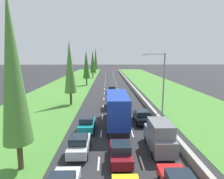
# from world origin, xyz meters

# --- Properties ---
(ground_plane) EXTENTS (300.00, 300.00, 0.00)m
(ground_plane) POSITION_xyz_m (0.00, 60.00, 0.00)
(ground_plane) COLOR #28282B
(ground_plane) RESTS_ON ground
(grass_verge_left) EXTENTS (14.00, 140.00, 0.04)m
(grass_verge_left) POSITION_xyz_m (-12.65, 60.00, 0.02)
(grass_verge_left) COLOR #478433
(grass_verge_left) RESTS_ON ground
(grass_verge_right) EXTENTS (14.00, 140.00, 0.04)m
(grass_verge_right) POSITION_xyz_m (14.35, 60.00, 0.02)
(grass_verge_right) COLOR #478433
(grass_verge_right) RESTS_ON ground
(median_barrier) EXTENTS (0.44, 120.00, 0.85)m
(median_barrier) POSITION_xyz_m (5.70, 60.00, 0.42)
(median_barrier) COLOR #9E9B93
(median_barrier) RESTS_ON ground
(lane_markings) EXTENTS (3.64, 116.00, 0.01)m
(lane_markings) POSITION_xyz_m (0.00, 60.00, 0.01)
(lane_markings) COLOR white
(lane_markings) RESTS_ON ground
(maroon_hatchback_centre_lane) EXTENTS (1.74, 3.90, 1.72)m
(maroon_hatchback_centre_lane) POSITION_xyz_m (0.03, 15.19, 0.84)
(maroon_hatchback_centre_lane) COLOR maroon
(maroon_hatchback_centre_lane) RESTS_ON ground
(blue_box_truck_centre_lane) EXTENTS (2.46, 9.40, 4.18)m
(blue_box_truck_centre_lane) POSITION_xyz_m (0.14, 23.47, 2.18)
(blue_box_truck_centre_lane) COLOR black
(blue_box_truck_centre_lane) RESTS_ON ground
(silver_hatchback_left_lane_second) EXTENTS (1.74, 3.90, 1.72)m
(silver_hatchback_left_lane_second) POSITION_xyz_m (-3.54, 16.67, 0.84)
(silver_hatchback_left_lane_second) COLOR silver
(silver_hatchback_left_lane_second) RESTS_ON ground
(black_van_centre_lane) EXTENTS (1.96, 4.90, 2.82)m
(black_van_centre_lane) POSITION_xyz_m (0.02, 32.16, 1.40)
(black_van_centre_lane) COLOR black
(black_van_centre_lane) RESTS_ON ground
(grey_van_right_lane) EXTENTS (1.96, 4.90, 2.82)m
(grey_van_right_lane) POSITION_xyz_m (3.68, 17.05, 1.40)
(grey_van_right_lane) COLOR slate
(grey_van_right_lane) RESTS_ON ground
(grey_sedan_centre_lane) EXTENTS (1.82, 4.50, 1.64)m
(grey_sedan_centre_lane) POSITION_xyz_m (0.19, 38.65, 0.81)
(grey_sedan_centre_lane) COLOR slate
(grey_sedan_centre_lane) RESTS_ON ground
(teal_hatchback_left_lane) EXTENTS (1.74, 3.90, 1.72)m
(teal_hatchback_left_lane) POSITION_xyz_m (-3.40, 21.91, 0.84)
(teal_hatchback_left_lane) COLOR teal
(teal_hatchback_left_lane) RESTS_ON ground
(teal_hatchback_centre_lane) EXTENTS (1.74, 3.90, 1.72)m
(teal_hatchback_centre_lane) POSITION_xyz_m (0.00, 45.24, 0.84)
(teal_hatchback_centre_lane) COLOR teal
(teal_hatchback_centre_lane) RESTS_ON ground
(black_sedan_right_lane) EXTENTS (1.82, 4.50, 1.64)m
(black_sedan_right_lane) POSITION_xyz_m (3.46, 24.62, 0.81)
(black_sedan_right_lane) COLOR black
(black_sedan_right_lane) RESTS_ON ground
(poplar_tree_nearest) EXTENTS (2.12, 2.12, 12.97)m
(poplar_tree_nearest) POSITION_xyz_m (-7.65, 14.37, 7.54)
(poplar_tree_nearest) COLOR #4C3823
(poplar_tree_nearest) RESTS_ON ground
(poplar_tree_second) EXTENTS (2.08, 2.08, 11.29)m
(poplar_tree_second) POSITION_xyz_m (-7.51, 34.22, 6.70)
(poplar_tree_second) COLOR #4C3823
(poplar_tree_second) RESTS_ON ground
(poplar_tree_third) EXTENTS (2.06, 2.06, 10.46)m
(poplar_tree_third) POSITION_xyz_m (-7.20, 57.66, 6.28)
(poplar_tree_third) COLOR #4C3823
(poplar_tree_third) RESTS_ON ground
(poplar_tree_fourth) EXTENTS (2.07, 2.07, 10.96)m
(poplar_tree_fourth) POSITION_xyz_m (-6.82, 77.65, 6.53)
(poplar_tree_fourth) COLOR #4C3823
(poplar_tree_fourth) RESTS_ON ground
(poplar_tree_fifth) EXTENTS (2.13, 2.13, 13.00)m
(poplar_tree_fifth) POSITION_xyz_m (-6.96, 99.65, 7.55)
(poplar_tree_fifth) COLOR #4C3823
(poplar_tree_fifth) RESTS_ON ground
(street_light_mast) EXTENTS (3.20, 0.28, 9.00)m
(street_light_mast) POSITION_xyz_m (6.44, 26.87, 5.23)
(street_light_mast) COLOR gray
(street_light_mast) RESTS_ON ground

